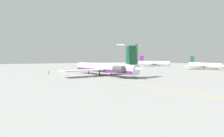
% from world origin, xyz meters
% --- Properties ---
extents(ground, '(363.17, 363.17, 0.00)m').
position_xyz_m(ground, '(0.00, 0.00, 0.00)').
color(ground, gray).
extents(main_jetliner, '(42.05, 37.50, 12.35)m').
position_xyz_m(main_jetliner, '(-0.44, 12.96, 3.37)').
color(main_jetliner, silver).
rests_on(main_jetliner, ground).
extents(airliner_far_left, '(29.37, 29.63, 9.23)m').
position_xyz_m(airliner_far_left, '(-60.74, 92.69, 2.72)').
color(airliner_far_left, white).
rests_on(airliner_far_left, ground).
extents(airliner_mid_left, '(29.37, 29.25, 8.81)m').
position_xyz_m(airliner_mid_left, '(-8.73, 90.10, 2.59)').
color(airliner_mid_left, silver).
rests_on(airliner_mid_left, ground).
extents(ground_crew_near_nose, '(0.28, 0.39, 1.72)m').
position_xyz_m(ground_crew_near_nose, '(-26.21, 24.98, 1.09)').
color(ground_crew_near_nose, black).
rests_on(ground_crew_near_nose, ground).
extents(ground_crew_near_tail, '(0.29, 0.46, 1.81)m').
position_xyz_m(ground_crew_near_tail, '(-17.84, 32.48, 1.15)').
color(ground_crew_near_tail, black).
rests_on(ground_crew_near_tail, ground).
extents(ground_crew_portside, '(0.27, 0.39, 1.69)m').
position_xyz_m(ground_crew_portside, '(-18.98, -6.89, 1.07)').
color(ground_crew_portside, black).
rests_on(ground_crew_portside, ground).
extents(safety_cone_nose, '(0.40, 0.40, 0.55)m').
position_xyz_m(safety_cone_nose, '(-28.10, 25.93, 0.28)').
color(safety_cone_nose, '#EA590F').
rests_on(safety_cone_nose, ground).
extents(taxiway_centreline, '(105.73, 15.85, 0.01)m').
position_xyz_m(taxiway_centreline, '(-1.60, 4.42, 0.00)').
color(taxiway_centreline, gold).
rests_on(taxiway_centreline, ground).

